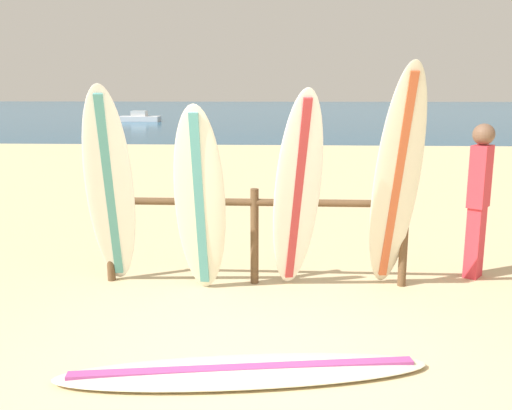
% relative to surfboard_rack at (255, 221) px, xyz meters
% --- Properties ---
extents(ground_plane, '(120.00, 120.00, 0.00)m').
position_rel_surfboard_rack_xyz_m(ground_plane, '(0.08, -2.18, -0.71)').
color(ground_plane, '#D3BC8C').
extents(ocean_water, '(120.00, 80.00, 0.01)m').
position_rel_surfboard_rack_xyz_m(ocean_water, '(0.08, 55.82, -0.71)').
color(ocean_water, navy).
rests_on(ocean_water, ground).
extents(surfboard_rack, '(3.35, 0.09, 1.07)m').
position_rel_surfboard_rack_xyz_m(surfboard_rack, '(0.00, 0.00, 0.00)').
color(surfboard_rack, brown).
rests_on(surfboard_rack, ground).
extents(surfboard_leaning_far_left, '(0.63, 0.98, 2.19)m').
position_rel_surfboard_rack_xyz_m(surfboard_leaning_far_left, '(-1.48, -0.34, 0.39)').
color(surfboard_leaning_far_left, white).
rests_on(surfboard_leaning_far_left, ground).
extents(surfboard_leaning_left, '(0.55, 0.54, 2.00)m').
position_rel_surfboard_rack_xyz_m(surfboard_leaning_left, '(-0.54, -0.39, 0.29)').
color(surfboard_leaning_left, silver).
rests_on(surfboard_leaning_left, ground).
extents(surfboard_leaning_center_left, '(0.64, 0.96, 2.16)m').
position_rel_surfboard_rack_xyz_m(surfboard_leaning_center_left, '(0.45, -0.38, 0.37)').
color(surfboard_leaning_center_left, white).
rests_on(surfboard_leaning_center_left, ground).
extents(surfboard_leaning_center, '(0.55, 0.92, 2.40)m').
position_rel_surfboard_rack_xyz_m(surfboard_leaning_center, '(1.46, -0.28, 0.49)').
color(surfboard_leaning_center, silver).
rests_on(surfboard_leaning_center, ground).
extents(surfboard_lying_on_sand, '(2.89, 0.94, 0.08)m').
position_rel_surfboard_rack_xyz_m(surfboard_lying_on_sand, '(0.04, -2.06, -0.68)').
color(surfboard_lying_on_sand, beige).
rests_on(surfboard_lying_on_sand, ground).
extents(beachgoer_standing, '(0.31, 0.33, 1.76)m').
position_rel_surfboard_rack_xyz_m(beachgoer_standing, '(2.51, 0.35, 0.26)').
color(beachgoer_standing, '#D8333F').
rests_on(beachgoer_standing, ground).
extents(small_boat_offshore, '(2.77, 1.14, 0.71)m').
position_rel_surfboard_rack_xyz_m(small_boat_offshore, '(-9.65, 31.72, -0.45)').
color(small_boat_offshore, silver).
rests_on(small_boat_offshore, ocean_water).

